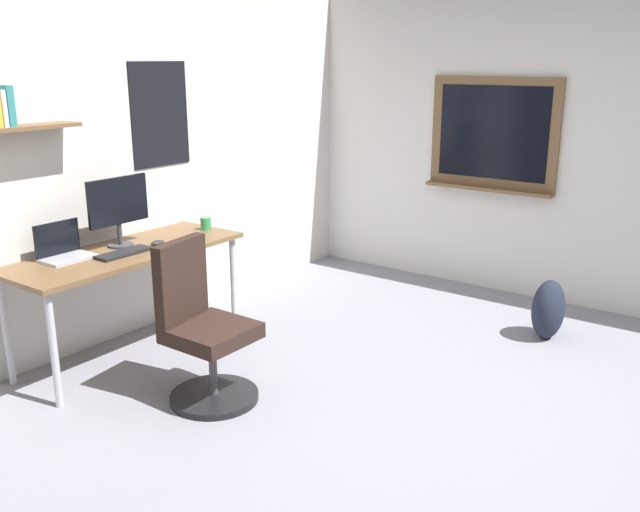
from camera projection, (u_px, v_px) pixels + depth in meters
name	position (u px, v px, depth m)	size (l,w,h in m)	color
ground_plane	(430.00, 424.00, 3.78)	(5.20, 5.20, 0.00)	gray
wall_back	(125.00, 153.00, 4.81)	(5.00, 0.30, 2.60)	silver
wall_right	(581.00, 144.00, 5.33)	(0.22, 5.00, 2.60)	silver
desk	(127.00, 260.00, 4.50)	(1.60, 0.61, 0.74)	brown
office_chair	(203.00, 334.00, 3.96)	(0.52, 0.52, 0.95)	black
laptop	(64.00, 250.00, 4.27)	(0.31, 0.21, 0.23)	#ADAFB5
monitor_primary	(118.00, 207.00, 4.49)	(0.46, 0.17, 0.46)	#38383D
keyboard	(124.00, 253.00, 4.37)	(0.37, 0.13, 0.02)	black
computer_mouse	(158.00, 243.00, 4.59)	(0.10, 0.06, 0.03)	#262628
coffee_mug	(206.00, 224.00, 4.99)	(0.08, 0.08, 0.09)	#338C4C
backpack	(548.00, 309.00, 4.89)	(0.32, 0.22, 0.43)	#1E2333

